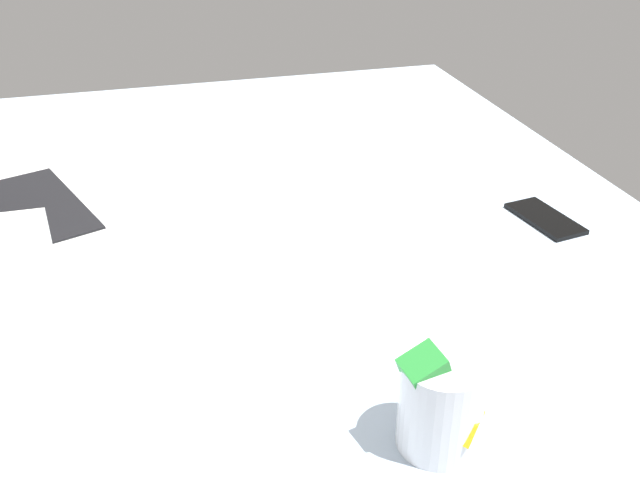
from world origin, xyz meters
TOP-DOWN VIEW (x-y plane):
  - bed_mattress at (0.00, 0.00)cm, footprint 180.00×140.00cm
  - snack_cup at (-47.87, -10.90)cm, footprint 9.38×10.17cm
  - cell_phone at (-5.11, -49.62)cm, footprint 14.87×8.86cm

SIDE VIEW (x-z plane):
  - bed_mattress at x=0.00cm, z-range 0.00..18.00cm
  - cell_phone at x=-5.11cm, z-range 18.00..18.80cm
  - snack_cup at x=-47.87cm, z-range 17.15..30.24cm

